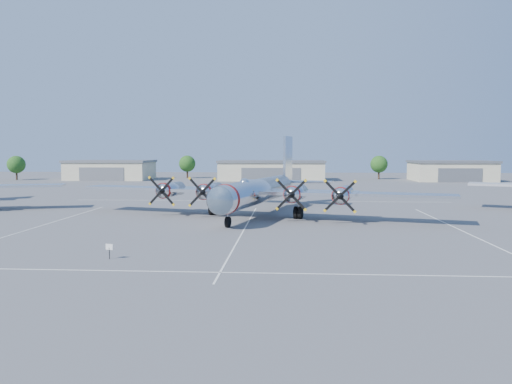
# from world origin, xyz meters

# --- Properties ---
(ground) EXTENTS (260.00, 260.00, 0.00)m
(ground) POSITION_xyz_m (0.00, 0.00, 0.00)
(ground) COLOR #515153
(ground) RESTS_ON ground
(parking_lines) EXTENTS (60.00, 50.08, 0.01)m
(parking_lines) POSITION_xyz_m (0.00, -1.75, 0.01)
(parking_lines) COLOR silver
(parking_lines) RESTS_ON ground
(hangar_west) EXTENTS (22.60, 14.60, 5.40)m
(hangar_west) POSITION_xyz_m (-45.00, 81.96, 2.71)
(hangar_west) COLOR #BDB696
(hangar_west) RESTS_ON ground
(hangar_center) EXTENTS (28.60, 14.60, 5.40)m
(hangar_center) POSITION_xyz_m (0.00, 81.96, 2.71)
(hangar_center) COLOR #BDB696
(hangar_center) RESTS_ON ground
(hangar_east) EXTENTS (20.60, 14.60, 5.40)m
(hangar_east) POSITION_xyz_m (48.00, 81.96, 2.71)
(hangar_east) COLOR #BDB696
(hangar_east) RESTS_ON ground
(tree_far_west) EXTENTS (4.80, 4.80, 6.64)m
(tree_far_west) POSITION_xyz_m (-70.00, 78.00, 4.22)
(tree_far_west) COLOR #382619
(tree_far_west) RESTS_ON ground
(tree_west) EXTENTS (4.80, 4.80, 6.64)m
(tree_west) POSITION_xyz_m (-25.00, 90.00, 4.22)
(tree_west) COLOR #382619
(tree_west) RESTS_ON ground
(tree_east) EXTENTS (4.80, 4.80, 6.64)m
(tree_east) POSITION_xyz_m (30.00, 88.00, 4.22)
(tree_east) COLOR #382619
(tree_east) RESTS_ON ground
(main_bomber_b29) EXTENTS (52.70, 42.35, 10.20)m
(main_bomber_b29) POSITION_xyz_m (0.97, 7.76, 0.00)
(main_bomber_b29) COLOR silver
(main_bomber_b29) RESTS_ON ground
(info_placard) EXTENTS (0.59, 0.18, 1.14)m
(info_placard) POSITION_xyz_m (-8.79, -18.45, 0.80)
(info_placard) COLOR black
(info_placard) RESTS_ON ground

